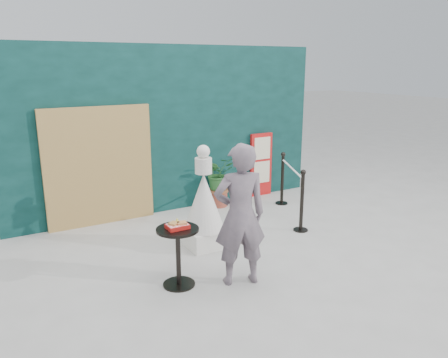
# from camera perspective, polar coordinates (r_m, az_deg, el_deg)

# --- Properties ---
(ground) EXTENTS (60.00, 60.00, 0.00)m
(ground) POSITION_cam_1_polar(r_m,az_deg,el_deg) (5.92, 5.96, -12.01)
(ground) COLOR #ADAAA5
(ground) RESTS_ON ground
(back_wall) EXTENTS (6.00, 0.30, 3.00)m
(back_wall) POSITION_cam_1_polar(r_m,az_deg,el_deg) (8.12, -6.96, 6.47)
(back_wall) COLOR black
(back_wall) RESTS_ON ground
(bamboo_fence) EXTENTS (1.80, 0.08, 2.00)m
(bamboo_fence) POSITION_cam_1_polar(r_m,az_deg,el_deg) (7.58, -15.96, 1.55)
(bamboo_fence) COLOR tan
(bamboo_fence) RESTS_ON ground
(woman) EXTENTS (0.74, 0.59, 1.78)m
(woman) POSITION_cam_1_polar(r_m,az_deg,el_deg) (5.31, 2.11, -4.74)
(woman) COLOR slate
(woman) RESTS_ON ground
(menu_board) EXTENTS (0.50, 0.07, 1.30)m
(menu_board) POSITION_cam_1_polar(r_m,az_deg,el_deg) (9.02, 4.86, 1.87)
(menu_board) COLOR red
(menu_board) RESTS_ON ground
(statue) EXTENTS (0.61, 0.61, 1.55)m
(statue) POSITION_cam_1_polar(r_m,az_deg,el_deg) (6.44, -2.63, -3.59)
(statue) COLOR white
(statue) RESTS_ON ground
(cafe_table) EXTENTS (0.52, 0.52, 0.75)m
(cafe_table) POSITION_cam_1_polar(r_m,az_deg,el_deg) (5.40, -6.02, -8.92)
(cafe_table) COLOR black
(cafe_table) RESTS_ON ground
(food_basket) EXTENTS (0.26, 0.19, 0.11)m
(food_basket) POSITION_cam_1_polar(r_m,az_deg,el_deg) (5.29, -6.10, -6.04)
(food_basket) COLOR #B71713
(food_basket) RESTS_ON cafe_table
(planter) EXTENTS (0.57, 0.49, 0.96)m
(planter) POSITION_cam_1_polar(r_m,az_deg,el_deg) (8.31, -0.75, 0.14)
(planter) COLOR brown
(planter) RESTS_ON ground
(stanchion_barrier) EXTENTS (0.84, 1.54, 1.03)m
(stanchion_barrier) POSITION_cam_1_polar(r_m,az_deg,el_deg) (7.86, 8.77, -1.38)
(stanchion_barrier) COLOR black
(stanchion_barrier) RESTS_ON ground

